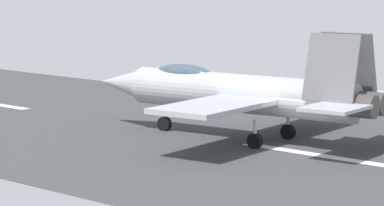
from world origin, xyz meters
TOP-DOWN VIEW (x-y plane):
  - ground_plane at (0.00, 0.00)m, footprint 400.00×400.00m
  - runway_strip at (-0.02, 0.00)m, footprint 240.00×26.00m
  - fighter_jet at (4.01, -0.69)m, footprint 17.26×14.38m

SIDE VIEW (x-z plane):
  - ground_plane at x=0.00m, z-range 0.00..0.00m
  - runway_strip at x=-0.02m, z-range 0.00..0.02m
  - fighter_jet at x=4.01m, z-range -0.38..5.26m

